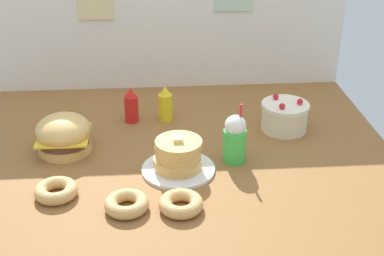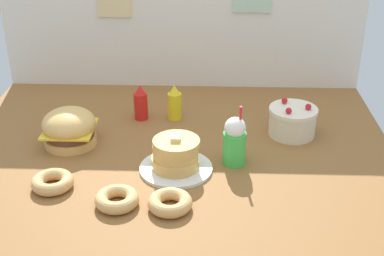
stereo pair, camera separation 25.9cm
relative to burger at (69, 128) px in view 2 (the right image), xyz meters
The scene contains 11 objects.
ground_plane 0.57m from the burger, 14.43° to the right, with size 2.26×1.94×0.02m, color brown.
back_wall 1.06m from the burger, 56.50° to the left, with size 2.26×0.04×0.94m.
burger is the anchor object (origin of this frame).
pancake_stack 0.62m from the burger, 22.75° to the right, with size 0.35×0.35×0.18m.
layer_cake 1.18m from the burger, ahead, with size 0.26×0.26×0.19m.
ketchup_bottle 0.46m from the burger, 43.52° to the left, with size 0.08×0.08×0.21m.
mustard_bottle 0.62m from the burger, 31.49° to the left, with size 0.08×0.08×0.21m.
cream_soda_cup 0.86m from the burger, 10.86° to the right, with size 0.11×0.11×0.31m.
donut_pink_glaze 0.42m from the burger, 87.79° to the right, with size 0.19×0.19×0.06m.
donut_chocolate 0.63m from the burger, 58.38° to the right, with size 0.19×0.19×0.06m.
donut_vanilla 0.79m from the burger, 44.59° to the right, with size 0.19×0.19×0.06m.
Camera 2 is at (0.18, -2.30, 1.36)m, focal length 50.09 mm.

